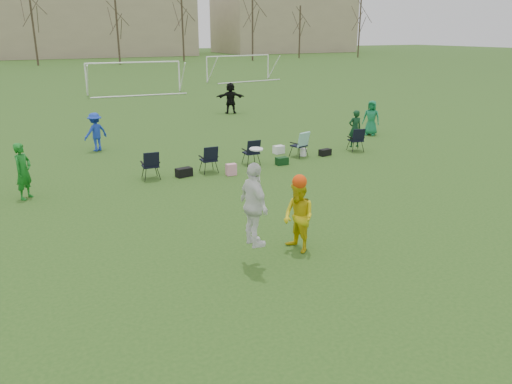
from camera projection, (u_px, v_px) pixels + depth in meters
ground at (320, 257)px, 11.07m from camera, size 260.00×260.00×0.00m
fielder_green_near at (23, 171)px, 14.69m from camera, size 0.71×0.73×1.69m
fielder_blue at (96, 132)px, 20.62m from camera, size 1.18×0.94×1.59m
fielder_green_far at (371, 118)px, 23.78m from camera, size 0.90×0.96×1.65m
fielder_black at (231, 98)px, 29.99m from camera, size 1.80×1.09×1.85m
center_contest at (277, 211)px, 10.68m from camera, size 1.84×1.23×2.60m
sideline_setup at (274, 149)px, 18.98m from camera, size 9.41×2.32×1.69m
goal_mid at (134, 69)px, 39.28m from camera, size 7.40×0.63×2.46m
goal_right at (239, 61)px, 49.58m from camera, size 7.35×1.14×2.46m
tree_line at (36, 28)px, 68.68m from camera, size 110.28×3.28×11.40m
building_row at (61, 24)px, 93.34m from camera, size 126.00×16.00×13.00m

